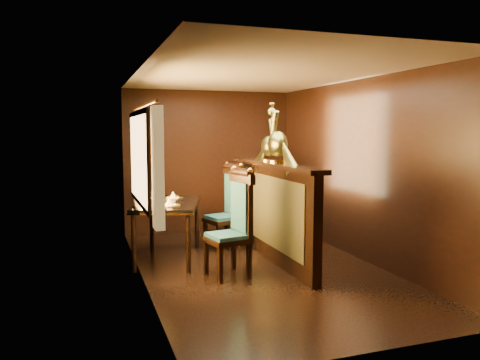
# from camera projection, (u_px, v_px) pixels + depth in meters

# --- Properties ---
(ground) EXTENTS (5.00, 5.00, 0.00)m
(ground) POSITION_uv_depth(u_px,v_px,m) (259.00, 268.00, 6.14)
(ground) COLOR black
(ground) RESTS_ON ground
(room_shell) EXTENTS (3.04, 5.04, 2.52)m
(room_shell) POSITION_uv_depth(u_px,v_px,m) (253.00, 147.00, 5.96)
(room_shell) COLOR black
(room_shell) RESTS_ON ground
(partition) EXTENTS (0.26, 2.70, 1.36)m
(partition) POSITION_uv_depth(u_px,v_px,m) (273.00, 209.00, 6.45)
(partition) COLOR black
(partition) RESTS_ON ground
(dining_table) EXTENTS (1.22, 1.56, 1.01)m
(dining_table) POSITION_uv_depth(u_px,v_px,m) (168.00, 207.00, 6.47)
(dining_table) COLOR black
(dining_table) RESTS_ON ground
(chair_left) EXTENTS (0.57, 0.59, 1.35)m
(chair_left) POSITION_uv_depth(u_px,v_px,m) (236.00, 219.00, 5.80)
(chair_left) COLOR black
(chair_left) RESTS_ON ground
(chair_right) EXTENTS (0.59, 0.60, 1.32)m
(chair_right) POSITION_uv_depth(u_px,v_px,m) (229.00, 204.00, 7.10)
(chair_right) COLOR black
(chair_right) RESTS_ON ground
(peacock_left) EXTENTS (0.26, 0.69, 0.82)m
(peacock_left) POSITION_uv_depth(u_px,v_px,m) (278.00, 133.00, 6.21)
(peacock_left) COLOR #1C552F
(peacock_left) RESTS_ON partition
(peacock_right) EXTENTS (0.22, 0.58, 0.69)m
(peacock_right) POSITION_uv_depth(u_px,v_px,m) (269.00, 137.00, 6.49)
(peacock_right) COLOR #1C552F
(peacock_right) RESTS_ON partition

